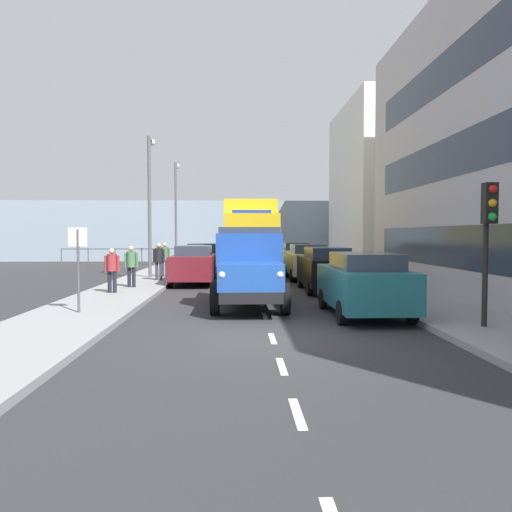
% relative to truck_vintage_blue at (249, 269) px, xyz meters
% --- Properties ---
extents(ground_plane, '(80.00, 80.00, 0.00)m').
position_rel_truck_vintage_blue_xyz_m(ground_plane, '(-0.40, -3.93, -1.18)').
color(ground_plane, '#2D2D30').
extents(sidewalk_left, '(2.73, 39.71, 0.15)m').
position_rel_truck_vintage_blue_xyz_m(sidewalk_left, '(-5.39, -3.93, -1.10)').
color(sidewalk_left, gray).
rests_on(sidewalk_left, ground_plane).
extents(sidewalk_right, '(2.73, 39.71, 0.15)m').
position_rel_truck_vintage_blue_xyz_m(sidewalk_right, '(4.60, -3.93, -1.10)').
color(sidewalk_right, gray).
rests_on(sidewalk_right, ground_plane).
extents(road_centreline_markings, '(0.12, 35.16, 0.01)m').
position_rel_truck_vintage_blue_xyz_m(road_centreline_markings, '(-0.40, -2.70, -1.17)').
color(road_centreline_markings, silver).
rests_on(road_centreline_markings, ground_plane).
extents(building_far_block, '(7.81, 10.66, 10.80)m').
position_rel_truck_vintage_blue_xyz_m(building_far_block, '(-10.66, -18.58, 4.22)').
color(building_far_block, silver).
rests_on(building_far_block, ground_plane).
extents(sea_horizon, '(80.00, 0.80, 5.00)m').
position_rel_truck_vintage_blue_xyz_m(sea_horizon, '(-0.40, -26.79, 1.32)').
color(sea_horizon, '#8C9EAD').
rests_on(sea_horizon, ground_plane).
extents(seawall_railing, '(28.08, 0.08, 1.20)m').
position_rel_truck_vintage_blue_xyz_m(seawall_railing, '(-0.40, -23.19, -0.26)').
color(seawall_railing, '#4C5156').
rests_on(seawall_railing, ground_plane).
extents(truck_vintage_blue, '(2.17, 5.64, 2.43)m').
position_rel_truck_vintage_blue_xyz_m(truck_vintage_blue, '(0.00, 0.00, 0.00)').
color(truck_vintage_blue, black).
rests_on(truck_vintage_blue, ground_plane).
extents(lorry_cargo_yellow, '(2.58, 8.20, 3.87)m').
position_rel_truck_vintage_blue_xyz_m(lorry_cargo_yellow, '(-0.28, -10.23, 0.90)').
color(lorry_cargo_yellow, gold).
rests_on(lorry_cargo_yellow, ground_plane).
extents(car_teal_kerbside_near, '(1.93, 4.32, 1.72)m').
position_rel_truck_vintage_blue_xyz_m(car_teal_kerbside_near, '(-3.08, 1.57, -0.28)').
color(car_teal_kerbside_near, '#1E6670').
rests_on(car_teal_kerbside_near, ground_plane).
extents(car_black_kerbside_1, '(1.83, 4.32, 1.72)m').
position_rel_truck_vintage_blue_xyz_m(car_black_kerbside_1, '(-3.08, -4.31, -0.28)').
color(car_black_kerbside_1, black).
rests_on(car_black_kerbside_1, ground_plane).
extents(car_white_kerbside_2, '(1.93, 4.18, 1.72)m').
position_rel_truck_vintage_blue_xyz_m(car_white_kerbside_2, '(-3.08, -9.50, -0.28)').
color(car_white_kerbside_2, white).
rests_on(car_white_kerbside_2, ground_plane).
extents(car_silver_kerbside_3, '(1.77, 4.28, 1.72)m').
position_rel_truck_vintage_blue_xyz_m(car_silver_kerbside_3, '(-3.08, -14.72, -0.28)').
color(car_silver_kerbside_3, '#B7BABF').
rests_on(car_silver_kerbside_3, ground_plane).
extents(car_maroon_oppositeside_0, '(1.89, 4.24, 1.72)m').
position_rel_truck_vintage_blue_xyz_m(car_maroon_oppositeside_0, '(2.28, -7.22, -0.28)').
color(car_maroon_oppositeside_0, maroon).
rests_on(car_maroon_oppositeside_0, ground_plane).
extents(car_navy_oppositeside_1, '(1.95, 4.24, 1.72)m').
position_rel_truck_vintage_blue_xyz_m(car_navy_oppositeside_1, '(2.28, -12.76, -0.28)').
color(car_navy_oppositeside_1, navy).
rests_on(car_navy_oppositeside_1, ground_plane).
extents(pedestrian_with_bag, '(0.53, 0.34, 1.58)m').
position_rel_truck_vintage_blue_xyz_m(pedestrian_with_bag, '(4.79, -2.89, -0.11)').
color(pedestrian_with_bag, black).
rests_on(pedestrian_with_bag, sidewalk_right).
extents(pedestrian_couple_a, '(0.53, 0.34, 1.62)m').
position_rel_truck_vintage_blue_xyz_m(pedestrian_couple_a, '(4.50, -4.76, -0.08)').
color(pedestrian_couple_a, black).
rests_on(pedestrian_couple_a, sidewalk_right).
extents(pedestrian_by_lamp, '(0.53, 0.34, 1.67)m').
position_rel_truck_vintage_blue_xyz_m(pedestrian_by_lamp, '(3.91, -7.76, -0.05)').
color(pedestrian_by_lamp, '#383342').
rests_on(pedestrian_by_lamp, sidewalk_right).
extents(pedestrian_near_railing, '(0.53, 0.34, 1.66)m').
position_rel_truck_vintage_blue_xyz_m(pedestrian_near_railing, '(3.91, -9.67, -0.05)').
color(pedestrian_near_railing, '#383342').
rests_on(pedestrian_near_railing, sidewalk_right).
extents(traffic_light_near, '(0.28, 0.41, 3.20)m').
position_rel_truck_vintage_blue_xyz_m(traffic_light_near, '(-5.19, 4.12, 1.29)').
color(traffic_light_near, black).
rests_on(traffic_light_near, sidewalk_left).
extents(lamp_post_promenade, '(0.32, 1.14, 6.78)m').
position_rel_truck_vintage_blue_xyz_m(lamp_post_promenade, '(4.57, -9.48, 2.99)').
color(lamp_post_promenade, '#59595B').
rests_on(lamp_post_promenade, sidewalk_right).
extents(lamp_post_far, '(0.32, 1.14, 6.82)m').
position_rel_truck_vintage_blue_xyz_m(lamp_post_far, '(4.42, -18.54, 3.01)').
color(lamp_post_far, '#59595B').
rests_on(lamp_post_far, sidewalk_right).
extents(street_sign, '(0.50, 0.07, 2.25)m').
position_rel_truck_vintage_blue_xyz_m(street_sign, '(4.55, 1.63, 0.50)').
color(street_sign, '#4C4C4C').
rests_on(street_sign, sidewalk_right).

